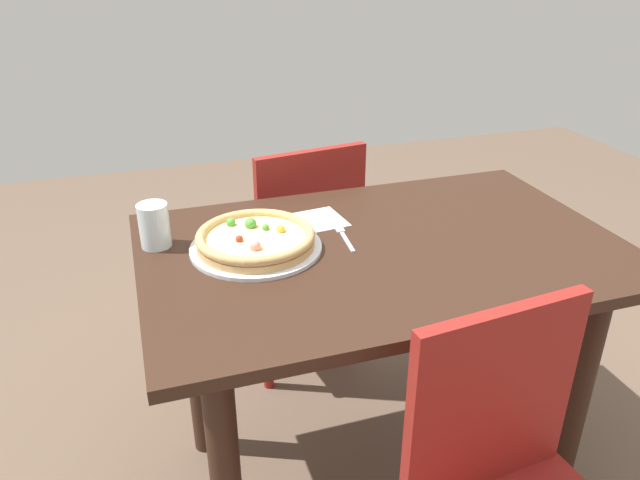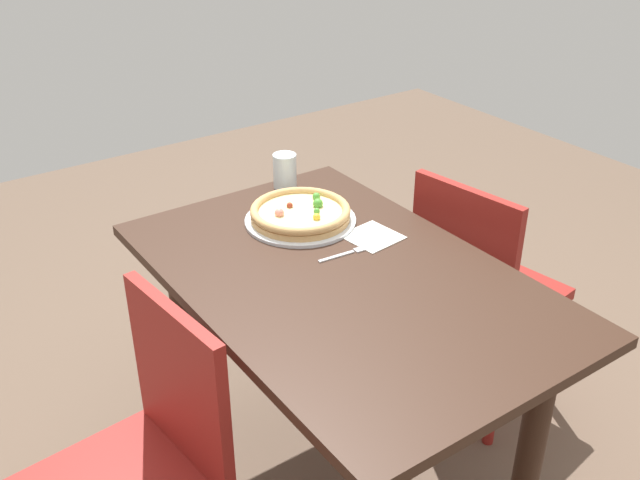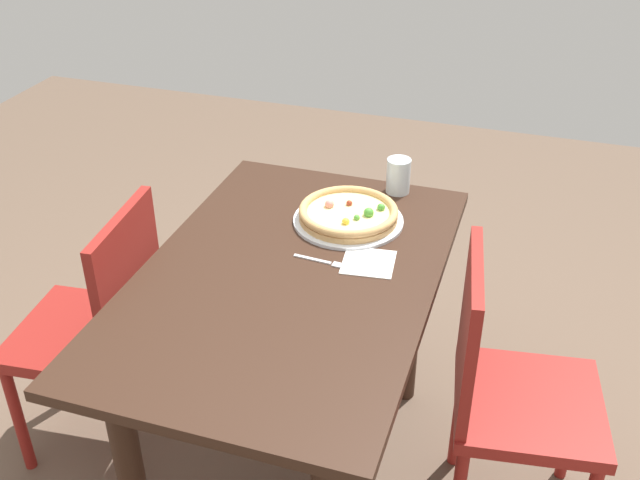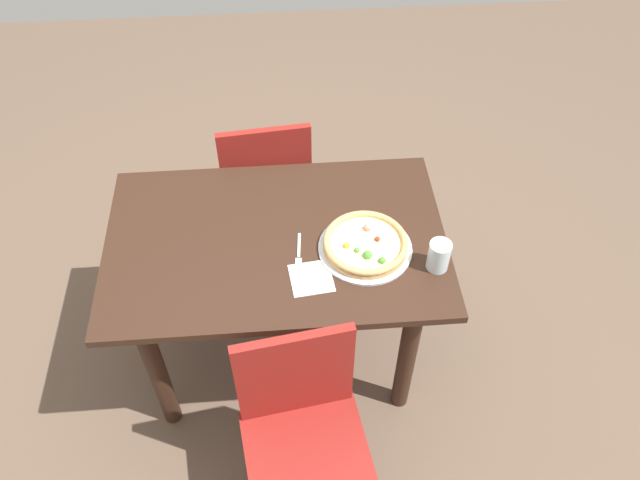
# 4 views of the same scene
# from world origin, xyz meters

# --- Properties ---
(ground_plane) EXTENTS (6.00, 6.00, 0.00)m
(ground_plane) POSITION_xyz_m (0.00, 0.00, 0.00)
(ground_plane) COLOR brown
(dining_table) EXTENTS (1.21, 0.78, 0.78)m
(dining_table) POSITION_xyz_m (0.00, 0.00, 0.63)
(dining_table) COLOR #331E14
(dining_table) RESTS_ON ground
(chair_near) EXTENTS (0.44, 0.44, 0.88)m
(chair_near) POSITION_xyz_m (0.04, -0.60, 0.48)
(chair_near) COLOR maroon
(chair_near) RESTS_ON ground
(chair_far) EXTENTS (0.45, 0.45, 0.88)m
(chair_far) POSITION_xyz_m (-0.06, 0.60, 0.48)
(chair_far) COLOR maroon
(chair_far) RESTS_ON ground
(plate) EXTENTS (0.33, 0.33, 0.01)m
(plate) POSITION_xyz_m (-0.31, 0.08, 0.78)
(plate) COLOR silver
(plate) RESTS_ON dining_table
(pizza) EXTENTS (0.30, 0.30, 0.05)m
(pizza) POSITION_xyz_m (-0.31, 0.08, 0.81)
(pizza) COLOR tan
(pizza) RESTS_ON plate
(fork) EXTENTS (0.03, 0.17, 0.00)m
(fork) POSITION_xyz_m (-0.08, 0.08, 0.78)
(fork) COLOR silver
(fork) RESTS_ON dining_table
(drinking_glass) EXTENTS (0.08, 0.08, 0.11)m
(drinking_glass) POSITION_xyz_m (-0.54, 0.17, 0.83)
(drinking_glass) COLOR silver
(drinking_glass) RESTS_ON dining_table
(napkin) EXTENTS (0.16, 0.16, 0.00)m
(napkin) POSITION_xyz_m (-0.11, 0.19, 0.78)
(napkin) COLOR white
(napkin) RESTS_ON dining_table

